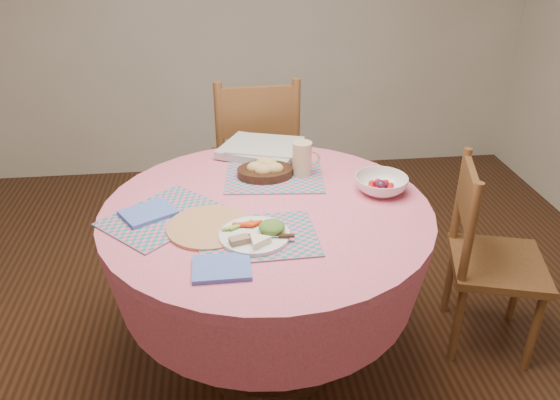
{
  "coord_description": "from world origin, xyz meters",
  "views": [
    {
      "loc": [
        -0.16,
        -1.77,
        1.74
      ],
      "look_at": [
        0.05,
        0.0,
        0.78
      ],
      "focal_mm": 35.0,
      "sensor_mm": 36.0,
      "label": 1
    }
  ],
  "objects_px": {
    "chair_back": "(256,160)",
    "fruit_bowl": "(381,185)",
    "dinner_plate": "(257,234)",
    "wicker_trivet": "(210,227)",
    "dining_table": "(267,251)",
    "latte_mug": "(303,159)",
    "bread_bowl": "(265,169)",
    "chair_right": "(487,255)"
  },
  "relations": [
    {
      "from": "dining_table",
      "to": "wicker_trivet",
      "type": "xyz_separation_m",
      "value": [
        -0.21,
        -0.12,
        0.2
      ]
    },
    {
      "from": "latte_mug",
      "to": "fruit_bowl",
      "type": "bearing_deg",
      "value": -32.55
    },
    {
      "from": "chair_right",
      "to": "wicker_trivet",
      "type": "height_order",
      "value": "chair_right"
    },
    {
      "from": "dinner_plate",
      "to": "dining_table",
      "type": "bearing_deg",
      "value": 76.16
    },
    {
      "from": "dining_table",
      "to": "fruit_bowl",
      "type": "height_order",
      "value": "fruit_bowl"
    },
    {
      "from": "wicker_trivet",
      "to": "fruit_bowl",
      "type": "xyz_separation_m",
      "value": [
        0.67,
        0.2,
        0.03
      ]
    },
    {
      "from": "wicker_trivet",
      "to": "chair_back",
      "type": "bearing_deg",
      "value": 77.27
    },
    {
      "from": "dining_table",
      "to": "fruit_bowl",
      "type": "xyz_separation_m",
      "value": [
        0.46,
        0.08,
        0.23
      ]
    },
    {
      "from": "latte_mug",
      "to": "fruit_bowl",
      "type": "distance_m",
      "value": 0.34
    },
    {
      "from": "chair_right",
      "to": "bread_bowl",
      "type": "height_order",
      "value": "chair_right"
    },
    {
      "from": "bread_bowl",
      "to": "dinner_plate",
      "type": "bearing_deg",
      "value": -98.5
    },
    {
      "from": "chair_back",
      "to": "fruit_bowl",
      "type": "distance_m",
      "value": 0.99
    },
    {
      "from": "dining_table",
      "to": "latte_mug",
      "type": "distance_m",
      "value": 0.41
    },
    {
      "from": "chair_back",
      "to": "fruit_bowl",
      "type": "bearing_deg",
      "value": 114.98
    },
    {
      "from": "chair_right",
      "to": "bread_bowl",
      "type": "distance_m",
      "value": 1.01
    },
    {
      "from": "dining_table",
      "to": "chair_right",
      "type": "distance_m",
      "value": 0.94
    },
    {
      "from": "dining_table",
      "to": "latte_mug",
      "type": "relative_size",
      "value": 8.7
    },
    {
      "from": "dining_table",
      "to": "dinner_plate",
      "type": "relative_size",
      "value": 5.0
    },
    {
      "from": "bread_bowl",
      "to": "latte_mug",
      "type": "bearing_deg",
      "value": -0.76
    },
    {
      "from": "bread_bowl",
      "to": "fruit_bowl",
      "type": "distance_m",
      "value": 0.48
    },
    {
      "from": "dinner_plate",
      "to": "chair_back",
      "type": "bearing_deg",
      "value": 85.98
    },
    {
      "from": "chair_right",
      "to": "dinner_plate",
      "type": "relative_size",
      "value": 3.45
    },
    {
      "from": "latte_mug",
      "to": "dinner_plate",
      "type": "bearing_deg",
      "value": -115.55
    },
    {
      "from": "bread_bowl",
      "to": "latte_mug",
      "type": "xyz_separation_m",
      "value": [
        0.16,
        -0.0,
        0.04
      ]
    },
    {
      "from": "chair_right",
      "to": "wicker_trivet",
      "type": "relative_size",
      "value": 2.85
    },
    {
      "from": "latte_mug",
      "to": "bread_bowl",
      "type": "bearing_deg",
      "value": 179.24
    },
    {
      "from": "wicker_trivet",
      "to": "fruit_bowl",
      "type": "height_order",
      "value": "fruit_bowl"
    },
    {
      "from": "dining_table",
      "to": "chair_right",
      "type": "xyz_separation_m",
      "value": [
        0.94,
        0.03,
        -0.11
      ]
    },
    {
      "from": "dinner_plate",
      "to": "wicker_trivet",
      "type": "bearing_deg",
      "value": 149.95
    },
    {
      "from": "chair_right",
      "to": "wicker_trivet",
      "type": "distance_m",
      "value": 1.2
    },
    {
      "from": "wicker_trivet",
      "to": "dinner_plate",
      "type": "bearing_deg",
      "value": -30.05
    },
    {
      "from": "chair_back",
      "to": "dining_table",
      "type": "bearing_deg",
      "value": 86.64
    },
    {
      "from": "dining_table",
      "to": "bread_bowl",
      "type": "relative_size",
      "value": 5.39
    },
    {
      "from": "dining_table",
      "to": "wicker_trivet",
      "type": "distance_m",
      "value": 0.32
    },
    {
      "from": "dining_table",
      "to": "dinner_plate",
      "type": "height_order",
      "value": "dinner_plate"
    },
    {
      "from": "chair_back",
      "to": "latte_mug",
      "type": "height_order",
      "value": "chair_back"
    },
    {
      "from": "wicker_trivet",
      "to": "latte_mug",
      "type": "height_order",
      "value": "latte_mug"
    },
    {
      "from": "chair_back",
      "to": "dinner_plate",
      "type": "xyz_separation_m",
      "value": [
        -0.08,
        -1.15,
        0.25
      ]
    },
    {
      "from": "dinner_plate",
      "to": "fruit_bowl",
      "type": "relative_size",
      "value": 0.93
    },
    {
      "from": "bread_bowl",
      "to": "fruit_bowl",
      "type": "bearing_deg",
      "value": -22.61
    },
    {
      "from": "chair_right",
      "to": "latte_mug",
      "type": "distance_m",
      "value": 0.88
    },
    {
      "from": "chair_right",
      "to": "chair_back",
      "type": "relative_size",
      "value": 0.85
    }
  ]
}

